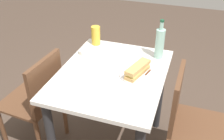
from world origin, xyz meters
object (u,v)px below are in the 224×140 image
at_px(plate_near, 137,75).
at_px(chair_near, 38,99).
at_px(baguette_sandwich_near, 138,70).
at_px(knife_near, 145,75).
at_px(water_bottle, 160,43).
at_px(olive_bowl, 84,52).
at_px(dining_table, 112,90).
at_px(beer_glass, 96,35).
at_px(chair_far, 188,120).

bearing_deg(plate_near, chair_near, -78.83).
distance_m(baguette_sandwich_near, knife_near, 0.06).
bearing_deg(water_bottle, knife_near, -6.55).
bearing_deg(water_bottle, baguette_sandwich_near, -16.84).
relative_size(chair_near, olive_bowl, 9.47).
xyz_separation_m(dining_table, water_bottle, (-0.32, 0.27, 0.27)).
bearing_deg(baguette_sandwich_near, chair_near, -78.83).
xyz_separation_m(plate_near, baguette_sandwich_near, (0.00, 0.00, 0.04)).
bearing_deg(dining_table, water_bottle, 139.75).
xyz_separation_m(dining_table, baguette_sandwich_near, (-0.02, 0.18, 0.20)).
bearing_deg(plate_near, olive_bowl, -110.35).
relative_size(plate_near, knife_near, 1.38).
distance_m(knife_near, beer_glass, 0.62).
relative_size(chair_far, plate_near, 3.53).
height_order(knife_near, water_bottle, water_bottle).
relative_size(chair_far, water_bottle, 2.85).
bearing_deg(dining_table, baguette_sandwich_near, 95.82).
bearing_deg(beer_glass, dining_table, 35.59).
xyz_separation_m(chair_near, water_bottle, (-0.44, 0.83, 0.40)).
height_order(dining_table, baguette_sandwich_near, baguette_sandwich_near).
bearing_deg(knife_near, beer_glass, -125.84).
height_order(chair_far, beer_glass, beer_glass).
relative_size(plate_near, olive_bowl, 2.68).
bearing_deg(beer_glass, baguette_sandwich_near, 51.33).
height_order(dining_table, beer_glass, beer_glass).
height_order(plate_near, olive_bowl, olive_bowl).
bearing_deg(chair_near, beer_glass, 149.72).
bearing_deg(plate_near, water_bottle, 163.16).
distance_m(chair_near, plate_near, 0.81).
xyz_separation_m(water_bottle, olive_bowl, (0.12, -0.56, -0.11)).
relative_size(water_bottle, beer_glass, 1.95).
bearing_deg(water_bottle, olive_bowl, -77.61).
height_order(dining_table, chair_near, chair_near).
xyz_separation_m(baguette_sandwich_near, knife_near, (0.01, 0.06, -0.03)).
bearing_deg(water_bottle, chair_far, 42.97).
bearing_deg(olive_bowl, baguette_sandwich_near, 69.65).
bearing_deg(olive_bowl, dining_table, 56.72).
xyz_separation_m(dining_table, chair_near, (0.13, -0.56, -0.13)).
bearing_deg(baguette_sandwich_near, water_bottle, 163.16).
distance_m(dining_table, baguette_sandwich_near, 0.27).
bearing_deg(baguette_sandwich_near, plate_near, 180.00).
distance_m(baguette_sandwich_near, olive_bowl, 0.50).
xyz_separation_m(dining_table, plate_near, (-0.02, 0.18, 0.16)).
distance_m(chair_near, olive_bowl, 0.51).
bearing_deg(olive_bowl, beer_glass, 171.98).
distance_m(baguette_sandwich_near, water_bottle, 0.32).
bearing_deg(chair_far, knife_near, -92.06).
bearing_deg(dining_table, olive_bowl, -123.28).
height_order(chair_near, plate_near, chair_near).
xyz_separation_m(baguette_sandwich_near, water_bottle, (-0.30, 0.09, 0.07)).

